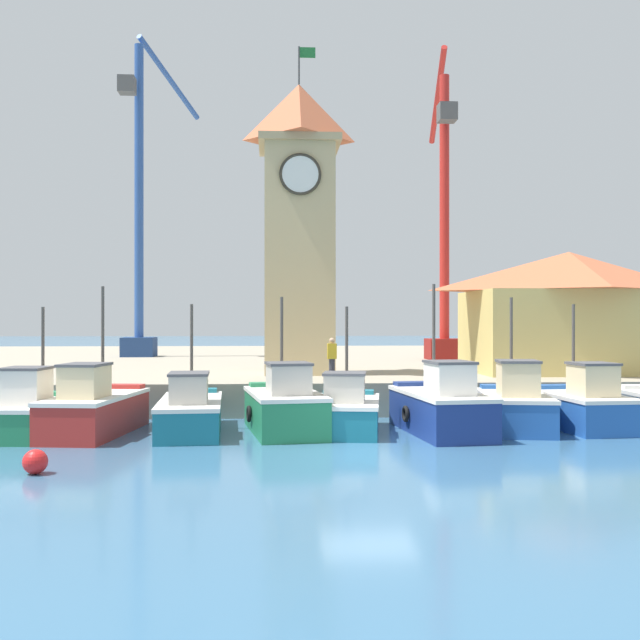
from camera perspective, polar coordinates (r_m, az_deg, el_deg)
name	(u,v)px	position (r m, az deg, el deg)	size (l,w,h in m)	color
ground_plane	(368,452)	(20.12, 3.68, -9.99)	(300.00, 300.00, 0.00)	#386689
quay_wharf	(313,366)	(46.75, -0.56, -3.56)	(120.00, 40.00, 1.23)	#9E937F
fishing_boat_far_left	(35,412)	(24.38, -20.90, -6.59)	(2.32, 4.56, 3.90)	#237A4C
fishing_boat_left_outer	(95,409)	(23.96, -16.80, -6.53)	(2.55, 5.17, 4.56)	#AD2823
fishing_boat_left_inner	(190,411)	(23.66, -9.85, -6.88)	(2.18, 5.34, 4.00)	#196B7F
fishing_boat_mid_left	(285,407)	(23.36, -2.71, -6.67)	(2.69, 4.84, 4.23)	#237A4C
fishing_boat_center	(346,411)	(23.43, 1.97, -6.95)	(2.64, 4.43, 3.93)	#196B7F
fishing_boat_mid_right	(441,407)	(23.47, 9.19, -6.60)	(2.50, 5.18, 4.64)	navy
fishing_boat_right_inner	(514,406)	(24.71, 14.58, -6.36)	(2.64, 4.59, 4.23)	#2356A8
fishing_boat_right_outer	(582,406)	(25.64, 19.35, -6.19)	(2.32, 4.48, 4.02)	#2356A8
clock_tower	(299,220)	(31.96, -1.62, 7.63)	(3.38, 3.38, 13.88)	tan
warehouse_right	(569,311)	(34.21, 18.44, 0.69)	(8.80, 5.95, 5.23)	tan
port_crane_near	(444,248)	(44.18, 9.43, 5.45)	(2.00, 8.28, 18.24)	maroon
port_crane_far	(141,232)	(48.57, -13.50, 6.51)	(4.18, 8.37, 20.22)	navy
mooring_buoy	(35,462)	(18.37, -20.88, -10.06)	(0.56, 0.56, 0.56)	red
dock_worker_near_tower	(332,359)	(27.33, 0.92, -2.98)	(0.34, 0.22, 1.62)	#33333D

